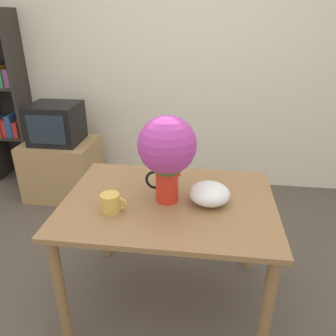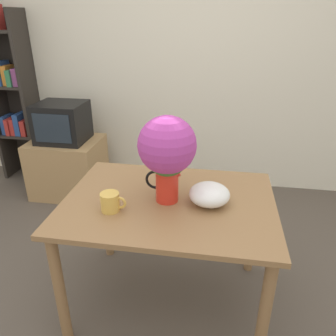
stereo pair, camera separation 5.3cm
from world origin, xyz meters
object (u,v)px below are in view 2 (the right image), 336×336
(flower_vase, at_px, (167,151))
(coffee_mug, at_px, (111,202))
(white_bowl, at_px, (209,194))
(tv_set, at_px, (62,122))

(flower_vase, xyz_separation_m, coffee_mug, (-0.28, -0.16, -0.25))
(coffee_mug, distance_m, white_bowl, 0.53)
(flower_vase, height_order, white_bowl, flower_vase)
(coffee_mug, height_order, white_bowl, white_bowl)
(tv_set, bearing_deg, coffee_mug, -55.89)
(white_bowl, distance_m, tv_set, 1.96)
(tv_set, bearing_deg, white_bowl, -40.81)
(flower_vase, relative_size, coffee_mug, 3.50)
(coffee_mug, relative_size, white_bowl, 0.62)
(flower_vase, xyz_separation_m, tv_set, (-1.25, 1.28, -0.29))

